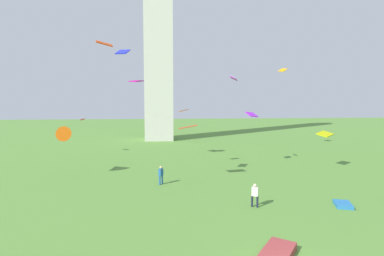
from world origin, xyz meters
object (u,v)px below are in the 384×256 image
kite_flying_2 (233,78)px  kite_bundle_0 (343,204)px  kite_flying_5 (325,134)px  kite_bundle_1 (278,252)px  kite_flying_1 (123,52)px  kite_flying_7 (283,70)px  kite_flying_3 (66,136)px  kite_flying_6 (104,44)px  kite_flying_8 (188,127)px  kite_flying_4 (136,81)px  kite_flying_0 (184,111)px  person_2 (161,174)px  kite_flying_11 (252,114)px  kite_flying_9 (82,119)px  person_1 (255,194)px

kite_flying_2 → kite_bundle_0: kite_flying_2 is taller
kite_flying_5 → kite_bundle_1: 20.48m
kite_flying_1 → kite_flying_7: (20.57, 18.75, 0.94)m
kite_flying_3 → kite_flying_6: (3.17, 2.82, 9.07)m
kite_flying_2 → kite_flying_5: bearing=108.7°
kite_flying_1 → kite_flying_8: 8.04m
kite_flying_8 → kite_flying_4: bearing=113.8°
kite_flying_6 → kite_flying_8: kite_flying_6 is taller
kite_flying_0 → kite_bundle_0: size_ratio=0.77×
person_2 → kite_flying_4: size_ratio=0.84×
kite_flying_1 → kite_bundle_1: (7.90, -10.86, -10.50)m
kite_flying_1 → kite_flying_4: size_ratio=0.70×
kite_flying_7 → kite_bundle_0: size_ratio=0.92×
person_2 → kite_flying_11: kite_flying_11 is taller
kite_flying_11 → kite_flying_5: bearing=127.7°
kite_flying_0 → kite_bundle_1: size_ratio=0.51×
kite_flying_5 → kite_flying_4: bearing=128.0°
kite_flying_7 → kite_bundle_0: bearing=-28.0°
kite_flying_3 → kite_flying_9: 12.04m
kite_bundle_0 → kite_bundle_1: 8.97m
person_1 → kite_flying_9: size_ratio=1.58×
kite_flying_0 → kite_flying_11: bearing=166.1°
kite_flying_1 → kite_flying_6: (-2.80, 8.47, 2.20)m
kite_flying_1 → kite_flying_7: kite_flying_7 is taller
kite_flying_2 → kite_flying_9: size_ratio=1.24×
kite_flying_0 → kite_flying_8: size_ratio=0.69×
kite_flying_8 → kite_bundle_0: kite_flying_8 is taller
person_2 → kite_bundle_0: size_ratio=1.10×
person_1 → kite_flying_2: bearing=108.6°
kite_flying_2 → kite_flying_8: kite_flying_2 is taller
kite_flying_8 → kite_flying_11: kite_flying_11 is taller
kite_flying_7 → kite_flying_5: bearing=-18.4°
kite_flying_1 → person_2: bearing=-47.5°
kite_flying_0 → kite_flying_1: bearing=36.6°
kite_flying_3 → kite_flying_1: bearing=134.7°
person_2 → kite_flying_5: bearing=-40.6°
kite_flying_0 → kite_flying_7: (15.36, 11.19, 5.55)m
kite_flying_11 → kite_bundle_1: (-4.79, -19.06, -5.43)m
person_1 → kite_flying_5: kite_flying_5 is taller
kite_bundle_1 → person_1: bearing=81.0°
kite_flying_4 → kite_flying_7: size_ratio=1.42×
kite_flying_9 → kite_flying_11: bearing=46.5°
person_1 → kite_flying_4: kite_flying_4 is taller
kite_flying_1 → kite_flying_3: 10.72m
person_1 → kite_bundle_1: person_1 is taller
kite_flying_11 → kite_flying_8: bearing=7.5°
kite_flying_0 → person_1: bearing=87.9°
kite_flying_4 → kite_flying_5: size_ratio=0.89×
kite_flying_8 → kite_bundle_0: size_ratio=1.11×
kite_flying_6 → kite_flying_8: (7.90, -6.42, -8.08)m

